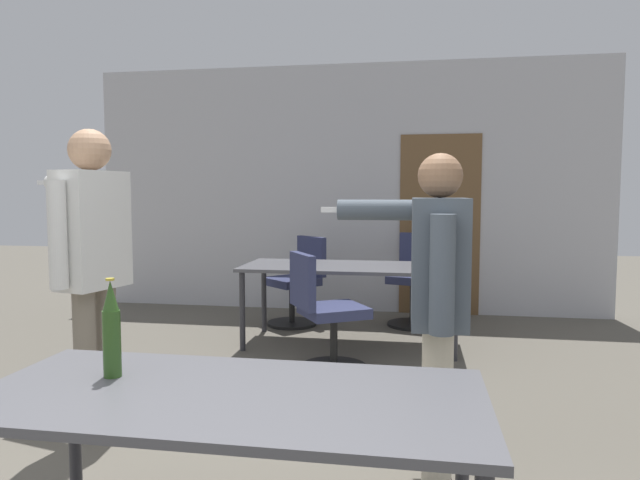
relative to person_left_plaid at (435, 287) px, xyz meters
name	(u,v)px	position (x,y,z in m)	size (l,w,h in m)	color
back_wall	(347,190)	(-0.91, 3.92, 0.49)	(6.01, 0.12, 2.87)	#BCBCC1
conference_table_near	(230,413)	(-0.69, -1.00, -0.28)	(1.68, 0.76, 0.73)	#4C4C51
conference_table_far	(350,272)	(-0.68, 2.36, -0.27)	(1.94, 0.84, 0.73)	#4C4C51
person_left_plaid	(435,287)	(0.00, 0.00, 0.00)	(0.74, 0.67, 1.57)	beige
person_far_watching	(91,249)	(-1.92, 0.22, 0.13)	(0.75, 0.70, 1.74)	slate
office_chair_far_left	(415,282)	(-0.10, 3.28, -0.48)	(0.57, 0.62, 0.96)	black
office_chair_far_right	(325,316)	(-0.79, 1.57, -0.50)	(0.68, 0.65, 0.93)	black
office_chair_side_rolled	(298,284)	(-1.33, 3.10, -0.51)	(0.68, 0.69, 0.92)	black
beer_bottle	(112,331)	(-1.15, -0.92, -0.04)	(0.06, 0.06, 0.35)	#2D511E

